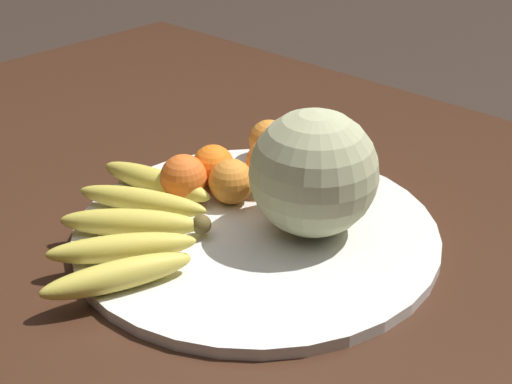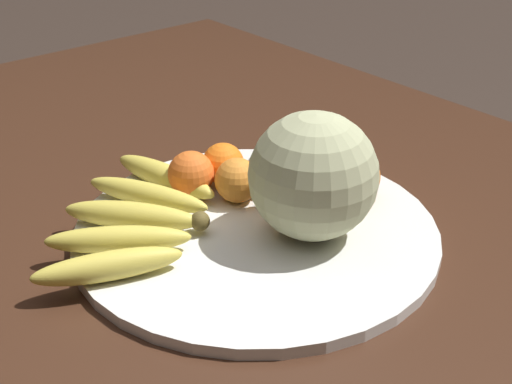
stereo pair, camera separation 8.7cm
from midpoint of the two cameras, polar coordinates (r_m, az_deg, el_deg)
kitchen_table at (r=0.99m, az=-2.47°, el=-5.97°), size 1.66×1.07×0.73m
fruit_bowl at (r=0.90m, az=-2.77°, el=-3.26°), size 0.46×0.46×0.02m
melon at (r=0.85m, az=1.73°, el=1.46°), size 0.16×0.16×0.16m
banana_bunch at (r=0.89m, az=-12.36°, el=-2.46°), size 0.28×0.29×0.04m
orange_front_left at (r=0.95m, az=-8.42°, el=1.08°), size 0.06×0.06×0.06m
orange_front_right at (r=0.97m, az=-1.28°, el=2.25°), size 0.07×0.07×0.07m
orange_mid_center at (r=1.00m, az=1.92°, el=2.95°), size 0.07×0.07×0.07m
orange_back_left at (r=0.94m, az=-4.64°, el=0.78°), size 0.06×0.06×0.06m
orange_back_right at (r=1.05m, az=-1.31°, el=4.13°), size 0.06×0.06×0.06m
orange_top_small at (r=0.98m, az=-5.98°, el=2.05°), size 0.06×0.06×0.06m
orange_side_extra at (r=0.96m, az=4.77°, el=1.55°), size 0.07×0.07×0.07m
produce_tag at (r=0.96m, az=2.03°, el=-0.31°), size 0.08×0.08×0.00m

